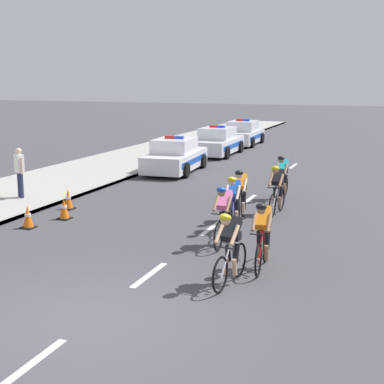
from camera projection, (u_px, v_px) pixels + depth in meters
ground_plane at (90, 320)px, 9.60m from camera, size 160.00×160.00×0.00m
sidewalk_slab at (99, 169)px, 25.18m from camera, size 4.66×60.00×0.12m
kerb_edge at (144, 172)px, 24.39m from camera, size 0.16×60.00×0.13m
lane_markings_centre at (232, 212)px, 17.28m from camera, size 0.14×21.60×0.01m
cyclist_lead at (230, 247)px, 11.07m from camera, size 0.45×1.72×1.56m
cyclist_second at (263, 234)px, 11.98m from camera, size 0.44×1.72×1.56m
cyclist_third at (224, 215)px, 13.71m from camera, size 0.42×1.72×1.56m
cyclist_fourth at (233, 202)px, 15.08m from camera, size 0.44×1.72×1.56m
cyclist_fifth at (240, 194)px, 16.12m from camera, size 0.45×1.72×1.56m
cyclist_sixth at (277, 189)px, 16.88m from camera, size 0.43×1.72×1.56m
cyclist_seventh at (282, 176)px, 19.02m from camera, size 0.42×1.72×1.56m
police_car_nearest at (175, 157)px, 24.63m from camera, size 2.26×4.53×1.59m
police_car_second at (218, 142)px, 30.12m from camera, size 2.07×4.43×1.59m
police_car_third at (243, 134)px, 34.70m from camera, size 2.10×4.45×1.59m
traffic_cone_near at (64, 209)px, 16.40m from camera, size 0.36×0.36×0.64m
traffic_cone_mid at (68, 199)px, 17.66m from camera, size 0.36×0.36×0.64m
traffic_cone_far at (28, 217)px, 15.42m from camera, size 0.36×0.36×0.64m
spectator_back at (20, 169)px, 18.68m from camera, size 0.49×0.38×1.68m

